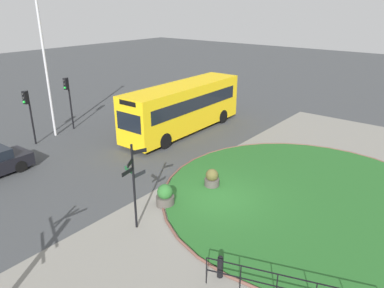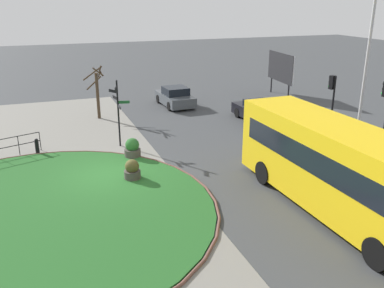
{
  "view_description": "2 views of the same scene",
  "coord_description": "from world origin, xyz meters",
  "px_view_note": "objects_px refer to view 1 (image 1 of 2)",
  "views": [
    {
      "loc": [
        -12.12,
        -8.19,
        8.42
      ],
      "look_at": [
        1.8,
        2.95,
        1.44
      ],
      "focal_mm": 33.77,
      "sensor_mm": 36.0,
      "label": 1
    },
    {
      "loc": [
        17.57,
        -2.56,
        7.61
      ],
      "look_at": [
        1.83,
        3.26,
        1.75
      ],
      "focal_mm": 39.31,
      "sensor_mm": 36.0,
      "label": 2
    }
  ],
  "objects_px": {
    "bus_yellow": "(183,107)",
    "lamppost_tall": "(46,65)",
    "planter_near_signpost": "(212,179)",
    "traffic_light_far": "(68,92)",
    "signpost_directional": "(134,180)",
    "traffic_light_near": "(28,106)",
    "planter_kerbside": "(165,196)",
    "bollard_foreground": "(220,266)"
  },
  "relations": [
    {
      "from": "bus_yellow",
      "to": "lamppost_tall",
      "type": "bearing_deg",
      "value": -46.82
    },
    {
      "from": "bus_yellow",
      "to": "planter_near_signpost",
      "type": "xyz_separation_m",
      "value": [
        -5.51,
        -6.42,
        -1.33
      ]
    },
    {
      "from": "planter_near_signpost",
      "to": "traffic_light_far",
      "type": "bearing_deg",
      "value": 86.26
    },
    {
      "from": "signpost_directional",
      "to": "traffic_light_near",
      "type": "height_order",
      "value": "signpost_directional"
    },
    {
      "from": "signpost_directional",
      "to": "traffic_light_near",
      "type": "xyz_separation_m",
      "value": [
        2.2,
        11.81,
        0.44
      ]
    },
    {
      "from": "signpost_directional",
      "to": "traffic_light_far",
      "type": "relative_size",
      "value": 0.98
    },
    {
      "from": "bus_yellow",
      "to": "traffic_light_far",
      "type": "height_order",
      "value": "traffic_light_far"
    },
    {
      "from": "bus_yellow",
      "to": "lamppost_tall",
      "type": "xyz_separation_m",
      "value": [
        -6.12,
        6.27,
        2.96
      ]
    },
    {
      "from": "lamppost_tall",
      "to": "traffic_light_near",
      "type": "bearing_deg",
      "value": -164.74
    },
    {
      "from": "traffic_light_far",
      "to": "lamppost_tall",
      "type": "bearing_deg",
      "value": -8.84
    },
    {
      "from": "signpost_directional",
      "to": "planter_kerbside",
      "type": "bearing_deg",
      "value": 7.17
    },
    {
      "from": "lamppost_tall",
      "to": "planter_near_signpost",
      "type": "relative_size",
      "value": 9.2
    },
    {
      "from": "traffic_light_far",
      "to": "planter_near_signpost",
      "type": "height_order",
      "value": "traffic_light_far"
    },
    {
      "from": "bollard_foreground",
      "to": "lamppost_tall",
      "type": "distance_m",
      "value": 17.61
    },
    {
      "from": "signpost_directional",
      "to": "planter_kerbside",
      "type": "height_order",
      "value": "signpost_directional"
    },
    {
      "from": "bollard_foreground",
      "to": "bus_yellow",
      "type": "bearing_deg",
      "value": 44.63
    },
    {
      "from": "signpost_directional",
      "to": "traffic_light_near",
      "type": "bearing_deg",
      "value": 79.43
    },
    {
      "from": "bollard_foreground",
      "to": "traffic_light_far",
      "type": "distance_m",
      "value": 17.83
    },
    {
      "from": "traffic_light_far",
      "to": "signpost_directional",
      "type": "bearing_deg",
      "value": 49.73
    },
    {
      "from": "planter_near_signpost",
      "to": "planter_kerbside",
      "type": "height_order",
      "value": "planter_kerbside"
    },
    {
      "from": "bollard_foreground",
      "to": "bus_yellow",
      "type": "distance_m",
      "value": 14.68
    },
    {
      "from": "signpost_directional",
      "to": "bollard_foreground",
      "type": "xyz_separation_m",
      "value": [
        -0.24,
        -4.22,
        -1.69
      ]
    },
    {
      "from": "bollard_foreground",
      "to": "traffic_light_near",
      "type": "height_order",
      "value": "traffic_light_near"
    },
    {
      "from": "traffic_light_far",
      "to": "planter_near_signpost",
      "type": "relative_size",
      "value": 3.82
    },
    {
      "from": "lamppost_tall",
      "to": "planter_kerbside",
      "type": "bearing_deg",
      "value": -99.78
    },
    {
      "from": "bus_yellow",
      "to": "planter_kerbside",
      "type": "xyz_separation_m",
      "value": [
        -8.2,
        -5.8,
        -1.31
      ]
    },
    {
      "from": "signpost_directional",
      "to": "planter_near_signpost",
      "type": "relative_size",
      "value": 3.74
    },
    {
      "from": "traffic_light_near",
      "to": "planter_near_signpost",
      "type": "relative_size",
      "value": 3.61
    },
    {
      "from": "bollard_foreground",
      "to": "traffic_light_near",
      "type": "relative_size",
      "value": 0.24
    },
    {
      "from": "bus_yellow",
      "to": "planter_kerbside",
      "type": "relative_size",
      "value": 9.89
    },
    {
      "from": "bollard_foreground",
      "to": "bus_yellow",
      "type": "xyz_separation_m",
      "value": [
        10.4,
        10.27,
        1.34
      ]
    },
    {
      "from": "signpost_directional",
      "to": "planter_kerbside",
      "type": "xyz_separation_m",
      "value": [
        1.96,
        0.25,
        -1.65
      ]
    },
    {
      "from": "lamppost_tall",
      "to": "bus_yellow",
      "type": "bearing_deg",
      "value": -45.69
    },
    {
      "from": "traffic_light_near",
      "to": "lamppost_tall",
      "type": "bearing_deg",
      "value": -179.6
    },
    {
      "from": "lamppost_tall",
      "to": "planter_kerbside",
      "type": "distance_m",
      "value": 12.97
    },
    {
      "from": "traffic_light_near",
      "to": "planter_kerbside",
      "type": "distance_m",
      "value": 11.76
    },
    {
      "from": "planter_near_signpost",
      "to": "planter_kerbside",
      "type": "bearing_deg",
      "value": 167.15
    },
    {
      "from": "planter_kerbside",
      "to": "lamppost_tall",
      "type": "bearing_deg",
      "value": 80.22
    },
    {
      "from": "bus_yellow",
      "to": "lamppost_tall",
      "type": "relative_size",
      "value": 1.15
    },
    {
      "from": "signpost_directional",
      "to": "traffic_light_near",
      "type": "distance_m",
      "value": 12.03
    },
    {
      "from": "traffic_light_far",
      "to": "planter_kerbside",
      "type": "bearing_deg",
      "value": 57.38
    },
    {
      "from": "bus_yellow",
      "to": "traffic_light_far",
      "type": "bearing_deg",
      "value": -55.28
    }
  ]
}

